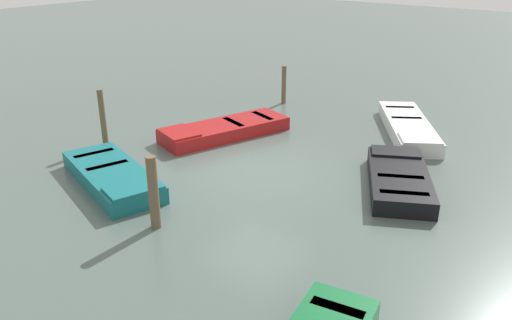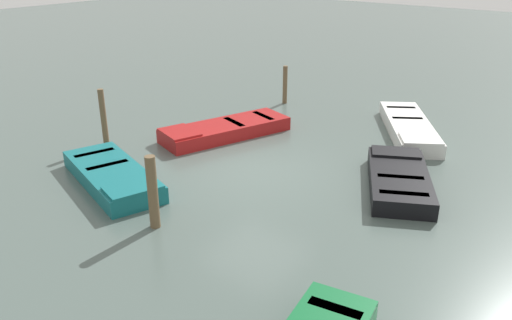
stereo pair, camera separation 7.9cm
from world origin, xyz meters
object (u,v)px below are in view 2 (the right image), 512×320
Objects in this scene: rowboat_red at (225,129)px; rowboat_white at (409,127)px; mooring_piling_mid_right at (153,192)px; mooring_piling_far_right at (104,118)px; mooring_piling_center at (285,85)px; rowboat_black at (399,179)px; rowboat_teal at (112,176)px.

rowboat_red and rowboat_white have the same top height.
mooring_piling_mid_right is (4.96, 2.41, 0.57)m from rowboat_red.
mooring_piling_far_right is at bearing -116.37° from mooring_piling_mid_right.
rowboat_red is 4.07m from mooring_piling_center.
rowboat_red is at bearing 8.17° from mooring_piling_center.
rowboat_black is at bearing 108.11° from mooring_piling_far_right.
rowboat_teal is at bearing 55.89° from mooring_piling_far_right.
mooring_piling_mid_right reaches higher than rowboat_teal.
rowboat_red is at bearing 60.67° from rowboat_black.
rowboat_red and rowboat_teal have the same top height.
rowboat_white is (-3.59, 4.32, -0.00)m from rowboat_red.
rowboat_red is 3.51m from mooring_piling_far_right.
mooring_piling_mid_right is at bearing 18.40° from mooring_piling_center.
rowboat_black is 2.04× the size of mooring_piling_far_right.
rowboat_white is at bearing 147.89° from rowboat_red.
mooring_piling_mid_right is at bearing 118.61° from rowboat_black.
mooring_piling_mid_right is (2.27, 4.57, -0.05)m from mooring_piling_far_right.
rowboat_red is at bearing -154.11° from mooring_piling_mid_right.
rowboat_white is at bearing 85.18° from mooring_piling_center.
rowboat_black is at bearing 56.09° from mooring_piling_center.
mooring_piling_center reaches higher than rowboat_black.
rowboat_black is (-4.04, 5.55, 0.00)m from rowboat_teal.
rowboat_white is 2.47× the size of mooring_piling_far_right.
mooring_piling_far_right is at bearing 163.62° from rowboat_teal.
mooring_piling_mid_right reaches higher than rowboat_black.
rowboat_black is 8.20m from mooring_piling_far_right.
rowboat_teal is 2.54m from mooring_piling_mid_right.
rowboat_red is at bearing 141.16° from mooring_piling_far_right.
mooring_piling_far_right is (6.28, -6.49, 0.62)m from rowboat_white.
mooring_piling_center reaches higher than rowboat_white.
rowboat_black is 7.46m from mooring_piling_center.
rowboat_black is (0.15, 5.60, 0.00)m from rowboat_red.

